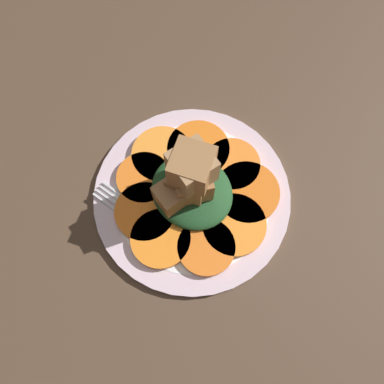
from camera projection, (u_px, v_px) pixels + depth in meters
The scene contains 13 objects.
table_slab at pixel (192, 199), 51.86cm from camera, with size 120.00×120.00×2.00cm, color #4C3828.
plate at pixel (192, 196), 50.43cm from camera, with size 26.39×26.39×1.05cm.
carrot_slice_0 at pixel (145, 212), 48.64cm from camera, with size 7.95×7.95×0.86cm, color orange.
carrot_slice_1 at pixel (161, 239), 47.46cm from camera, with size 7.69×7.69×0.86cm, color orange.
carrot_slice_2 at pixel (206, 247), 47.10cm from camera, with size 7.34×7.34×0.86cm, color orange.
carrot_slice_3 at pixel (234, 225), 48.06cm from camera, with size 8.30×8.30×0.86cm, color orange.
carrot_slice_4 at pixel (247, 192), 49.53cm from camera, with size 8.63×8.63×0.86cm, color orange.
carrot_slice_5 at pixel (232, 164), 50.86cm from camera, with size 7.59×7.59×0.86cm, color orange.
carrot_slice_6 at pixel (198, 149), 51.62cm from camera, with size 8.61×8.61×0.86cm, color orange.
carrot_slice_7 at pixel (162, 154), 51.36cm from camera, with size 8.34×8.34×0.86cm, color orange.
carrot_slice_8 at pixel (144, 178), 50.21cm from camera, with size 7.32×7.32×0.86cm, color orange.
center_pile at pixel (190, 183), 45.68cm from camera, with size 11.11×10.00×11.61cm.
fork at pixel (149, 225), 48.28cm from camera, with size 18.29×4.43×0.40cm.
Camera 1 is at (11.40, -11.55, 50.27)cm, focal length 35.00 mm.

